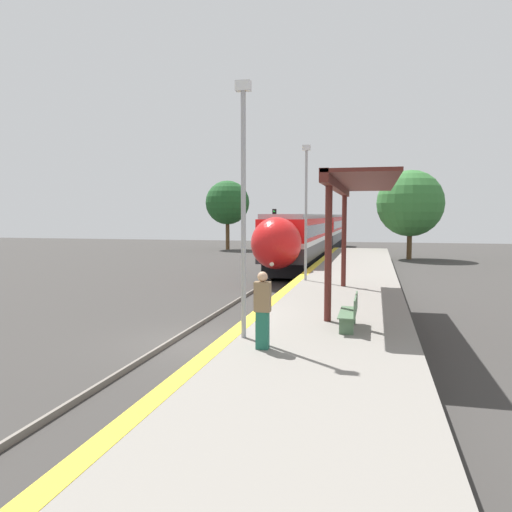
{
  "coord_description": "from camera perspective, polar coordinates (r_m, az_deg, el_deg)",
  "views": [
    {
      "loc": [
        5.27,
        -14.21,
        3.92
      ],
      "look_at": [
        0.56,
        5.44,
        2.26
      ],
      "focal_mm": 35.0,
      "sensor_mm": 36.0,
      "label": 1
    }
  ],
  "objects": [
    {
      "name": "rail_left",
      "position": [
        15.89,
        -9.22,
        -9.36
      ],
      "size": [
        0.08,
        90.0,
        0.15
      ],
      "primitive_type": "cube",
      "color": "slate",
      "rests_on": "ground_plane"
    },
    {
      "name": "lamppost_near",
      "position": [
        12.04,
        -1.45,
        6.99
      ],
      "size": [
        0.36,
        0.2,
        6.15
      ],
      "color": "#9E9EA3",
      "rests_on": "platform_right"
    },
    {
      "name": "platform_right",
      "position": [
        14.68,
        8.13,
        -8.96
      ],
      "size": [
        4.73,
        64.0,
        0.93
      ],
      "color": "gray",
      "rests_on": "ground_plane"
    },
    {
      "name": "train",
      "position": [
        45.56,
        6.83,
        2.61
      ],
      "size": [
        2.9,
        39.99,
        3.98
      ],
      "color": "black",
      "rests_on": "ground_plane"
    },
    {
      "name": "rail_right",
      "position": [
        15.41,
        -4.2,
        -9.76
      ],
      "size": [
        0.08,
        90.0,
        0.15
      ],
      "primitive_type": "cube",
      "color": "slate",
      "rests_on": "ground_plane"
    },
    {
      "name": "ground_plane",
      "position": [
        15.66,
        -6.75,
        -9.83
      ],
      "size": [
        120.0,
        120.0,
        0.0
      ],
      "primitive_type": "plane",
      "color": "#383533"
    },
    {
      "name": "station_canopy",
      "position": [
        17.61,
        11.26,
        7.43
      ],
      "size": [
        2.02,
        10.13,
        4.16
      ],
      "color": "#511E19",
      "rests_on": "platform_right"
    },
    {
      "name": "background_tree_right",
      "position": [
        46.25,
        17.22,
        5.76
      ],
      "size": [
        5.85,
        5.85,
        7.88
      ],
      "color": "brown",
      "rests_on": "ground_plane"
    },
    {
      "name": "railway_signal",
      "position": [
        36.74,
        2.11,
        2.75
      ],
      "size": [
        0.28,
        0.28,
        4.37
      ],
      "color": "#59595E",
      "rests_on": "ground_plane"
    },
    {
      "name": "platform_bench",
      "position": [
        13.4,
        10.82,
        -6.21
      ],
      "size": [
        0.44,
        1.72,
        0.89
      ],
      "color": "#4C6B4C",
      "rests_on": "platform_right"
    },
    {
      "name": "background_tree_left",
      "position": [
        56.94,
        -3.28,
        6.1
      ],
      "size": [
        4.97,
        4.97,
        7.82
      ],
      "color": "brown",
      "rests_on": "ground_plane"
    },
    {
      "name": "lamppost_mid",
      "position": [
        22.92,
        5.74,
        5.88
      ],
      "size": [
        0.36,
        0.2,
        6.15
      ],
      "color": "#9E9EA3",
      "rests_on": "platform_right"
    },
    {
      "name": "person_waiting",
      "position": [
        11.16,
        0.75,
        -6.05
      ],
      "size": [
        0.36,
        0.23,
        1.75
      ],
      "color": "#1E604C",
      "rests_on": "platform_right"
    }
  ]
}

